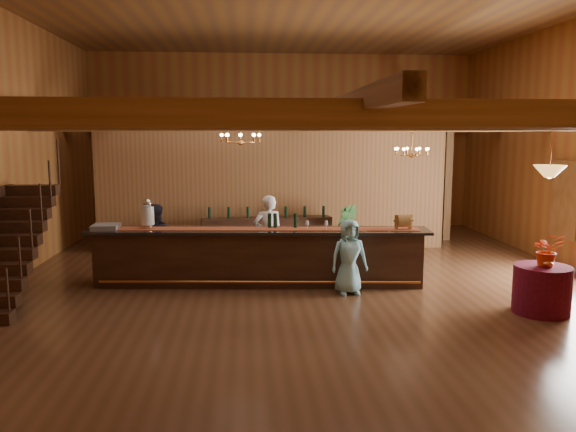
{
  "coord_description": "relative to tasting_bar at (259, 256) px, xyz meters",
  "views": [
    {
      "loc": [
        -1.21,
        -10.96,
        3.0
      ],
      "look_at": [
        -0.34,
        0.41,
        1.34
      ],
      "focal_mm": 35.0,
      "sensor_mm": 36.0,
      "label": 1
    }
  ],
  "objects": [
    {
      "name": "bar_bottle_1",
      "position": [
        0.34,
        0.1,
        0.71
      ],
      "size": [
        0.07,
        0.07,
        0.3
      ],
      "primitive_type": "cylinder",
      "color": "black",
      "rests_on": "tasting_bar"
    },
    {
      "name": "pendant_lamp",
      "position": [
        4.72,
        -2.19,
        1.83
      ],
      "size": [
        0.52,
        0.52,
        0.9
      ],
      "color": "#C47130",
      "rests_on": "beam_grid"
    },
    {
      "name": "bartender",
      "position": [
        0.23,
        0.87,
        0.28
      ],
      "size": [
        0.67,
        0.48,
        1.72
      ],
      "primitive_type": "imported",
      "rotation": [
        0.0,
        0.0,
        3.26
      ],
      "color": "white",
      "rests_on": "floor"
    },
    {
      "name": "bar_bottle_0",
      "position": [
        0.23,
        0.11,
        0.71
      ],
      "size": [
        0.07,
        0.07,
        0.3
      ],
      "primitive_type": "cylinder",
      "color": "black",
      "rests_on": "tasting_bar"
    },
    {
      "name": "floor",
      "position": [
        0.96,
        -0.06,
        -0.57
      ],
      "size": [
        14.0,
        14.0,
        0.0
      ],
      "primitive_type": "plane",
      "color": "#4F301B",
      "rests_on": "ground"
    },
    {
      "name": "table_flowers",
      "position": [
        4.76,
        -2.21,
        0.51
      ],
      "size": [
        0.52,
        0.46,
        0.56
      ],
      "primitive_type": "imported",
      "rotation": [
        0.0,
        0.0,
        -0.05
      ],
      "color": "red",
      "rests_on": "round_table"
    },
    {
      "name": "glass_rack_tray",
      "position": [
        -3.02,
        0.21,
        0.61
      ],
      "size": [
        0.5,
        0.5,
        0.1
      ],
      "primitive_type": "cube",
      "color": "gray",
      "rests_on": "tasting_bar"
    },
    {
      "name": "tasting_bar",
      "position": [
        0.0,
        0.0,
        0.0
      ],
      "size": [
        6.83,
        1.43,
        1.14
      ],
      "rotation": [
        0.0,
        0.0,
        -0.09
      ],
      "color": "#3A2416",
      "rests_on": "floor"
    },
    {
      "name": "table_vase",
      "position": [
        4.73,
        -2.31,
        0.38
      ],
      "size": [
        0.18,
        0.18,
        0.28
      ],
      "primitive_type": "imported",
      "rotation": [
        0.0,
        0.0,
        0.36
      ],
      "color": "#C47130",
      "rests_on": "round_table"
    },
    {
      "name": "guest",
      "position": [
        1.69,
        -0.79,
        0.14
      ],
      "size": [
        0.75,
        0.54,
        1.43
      ],
      "primitive_type": "imported",
      "rotation": [
        0.0,
        0.0,
        0.13
      ],
      "color": "#88CBD6",
      "rests_on": "floor"
    },
    {
      "name": "backroom_boxes",
      "position": [
        0.67,
        5.44,
        -0.05
      ],
      "size": [
        4.1,
        0.6,
        1.1
      ],
      "color": "#3A2416",
      "rests_on": "floor"
    },
    {
      "name": "wall_front",
      "position": [
        0.96,
        -7.06,
        2.18
      ],
      "size": [
        12.0,
        0.1,
        5.5
      ],
      "primitive_type": "cube",
      "color": "#9D662A",
      "rests_on": "floor"
    },
    {
      "name": "bar_bottle_2",
      "position": [
        0.75,
        0.07,
        0.71
      ],
      "size": [
        0.07,
        0.07,
        0.3
      ],
      "primitive_type": "cylinder",
      "color": "black",
      "rests_on": "tasting_bar"
    },
    {
      "name": "floor_plant",
      "position": [
        2.16,
        2.56,
        0.08
      ],
      "size": [
        0.72,
        0.58,
        1.31
      ],
      "primitive_type": "imported",
      "rotation": [
        0.0,
        0.0,
        -0.0
      ],
      "color": "#2E5C2A",
      "rests_on": "floor"
    },
    {
      "name": "backbar_shelf",
      "position": [
        0.29,
        2.95,
        -0.11
      ],
      "size": [
        3.31,
        0.9,
        0.92
      ],
      "primitive_type": "cube",
      "rotation": [
        0.0,
        0.0,
        0.12
      ],
      "color": "#3A2416",
      "rests_on": "floor"
    },
    {
      "name": "window_right_back",
      "position": [
        6.91,
        0.94,
        0.98
      ],
      "size": [
        0.12,
        1.05,
        1.75
      ],
      "primitive_type": "cube",
      "color": "white",
      "rests_on": "wall_right"
    },
    {
      "name": "wall_back",
      "position": [
        0.96,
        6.94,
        2.18
      ],
      "size": [
        12.0,
        0.1,
        5.5
      ],
      "primitive_type": "cube",
      "color": "#9D662A",
      "rests_on": "floor"
    },
    {
      "name": "support_posts",
      "position": [
        0.96,
        -0.56,
        1.03
      ],
      "size": [
        9.2,
        10.2,
        3.2
      ],
      "color": "#A46D43",
      "rests_on": "floor"
    },
    {
      "name": "round_table",
      "position": [
        4.72,
        -2.19,
        -0.17
      ],
      "size": [
        0.94,
        0.94,
        0.81
      ],
      "primitive_type": "cylinder",
      "color": "maroon",
      "rests_on": "floor"
    },
    {
      "name": "raffle_drum",
      "position": [
        2.85,
        -0.3,
        0.73
      ],
      "size": [
        0.34,
        0.24,
        0.3
      ],
      "color": "brown",
      "rests_on": "tasting_bar"
    },
    {
      "name": "chandelier_right",
      "position": [
        3.64,
        1.88,
        2.04
      ],
      "size": [
        0.8,
        0.8,
        0.75
      ],
      "color": "#C47130",
      "rests_on": "beam_grid"
    },
    {
      "name": "beam_grid",
      "position": [
        0.96,
        0.45,
        2.67
      ],
      "size": [
        11.9,
        13.9,
        0.39
      ],
      "color": "#A46D43",
      "rests_on": "wall_left"
    },
    {
      "name": "beverage_dispenser",
      "position": [
        -2.2,
        0.24,
        0.84
      ],
      "size": [
        0.26,
        0.26,
        0.6
      ],
      "color": "silver",
      "rests_on": "tasting_bar"
    },
    {
      "name": "partition_wall",
      "position": [
        0.46,
        3.44,
        0.98
      ],
      "size": [
        9.0,
        0.18,
        3.1
      ],
      "primitive_type": "cube",
      "color": "brown",
      "rests_on": "floor"
    },
    {
      "name": "staircase",
      "position": [
        -4.49,
        -0.8,
        0.43
      ],
      "size": [
        1.0,
        2.8,
        2.0
      ],
      "color": "#3A2416",
      "rests_on": "floor"
    },
    {
      "name": "staff_second",
      "position": [
        -2.16,
        0.71,
        0.21
      ],
      "size": [
        0.89,
        0.78,
        1.56
      ],
      "primitive_type": "imported",
      "rotation": [
        0.0,
        0.0,
        3.42
      ],
      "color": "black",
      "rests_on": "floor"
    },
    {
      "name": "chandelier_left",
      "position": [
        -0.34,
        0.5,
        2.36
      ],
      "size": [
        0.8,
        0.8,
        0.42
      ],
      "color": "#C47130",
      "rests_on": "beam_grid"
    },
    {
      "name": "ceiling",
      "position": [
        0.96,
        -0.06,
        4.93
      ],
      "size": [
        14.0,
        14.0,
        0.0
      ],
      "primitive_type": "plane",
      "rotation": [
        3.14,
        0.0,
        0.0
      ],
      "color": "brown",
      "rests_on": "wall_back"
    }
  ]
}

